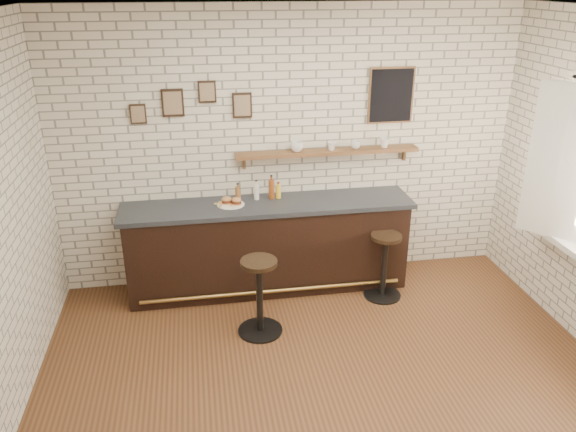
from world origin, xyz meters
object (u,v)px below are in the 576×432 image
object	(u,v)px
shelf_cup_b	(332,146)
ciabatta_sandwich	(232,201)
bitters_bottle_amber	(271,189)
shelf_cup_a	(297,147)
bitters_bottle_white	(257,192)
shelf_cup_c	(356,145)
bar_stool_left	(260,294)
shelf_cup_d	(385,143)
bar_stool_right	(384,264)
condiment_bottle_yellow	(278,191)
bitters_bottle_brown	(238,194)
sandwich_plate	(231,204)
bar_counter	(268,246)

from	to	relation	value
shelf_cup_b	ciabatta_sandwich	bearing A→B (deg)	113.96
bitters_bottle_amber	shelf_cup_a	bearing A→B (deg)	13.43
bitters_bottle_white	shelf_cup_c	world-z (taller)	shelf_cup_c
bar_stool_left	shelf_cup_d	xyz separation A→B (m)	(1.53, 1.06, 1.13)
shelf_cup_b	bar_stool_right	bearing A→B (deg)	-128.14
bitters_bottle_amber	bar_stool_right	xyz separation A→B (m)	(1.14, -0.54, -0.73)
shelf_cup_c	shelf_cup_d	bearing A→B (deg)	-77.98
shelf_cup_a	condiment_bottle_yellow	bearing A→B (deg)	158.48
bitters_bottle_brown	bar_stool_right	xyz separation A→B (m)	(1.50, -0.54, -0.70)
ciabatta_sandwich	shelf_cup_d	size ratio (longest dim) A/B	2.09
sandwich_plate	shelf_cup_d	distance (m)	1.80
bitters_bottle_brown	bitters_bottle_amber	world-z (taller)	bitters_bottle_amber
bitters_bottle_brown	shelf_cup_c	world-z (taller)	shelf_cup_c
bitters_bottle_amber	shelf_cup_b	bearing A→B (deg)	5.88
shelf_cup_c	shelf_cup_d	distance (m)	0.33
sandwich_plate	ciabatta_sandwich	distance (m)	0.04
sandwich_plate	shelf_cup_d	world-z (taller)	shelf_cup_d
bitters_bottle_amber	shelf_cup_d	xyz separation A→B (m)	(1.26, 0.07, 0.43)
bar_stool_right	shelf_cup_d	size ratio (longest dim) A/B	6.68
shelf_cup_b	bar_stool_left	bearing A→B (deg)	152.95
bar_stool_right	shelf_cup_c	size ratio (longest dim) A/B	6.73
shelf_cup_c	bar_stool_left	bearing A→B (deg)	143.38
ciabatta_sandwich	bar_stool_right	xyz separation A→B (m)	(1.58, -0.42, -0.66)
bitters_bottle_amber	bar_counter	bearing A→B (deg)	-114.26
sandwich_plate	shelf_cup_a	size ratio (longest dim) A/B	2.07
bitters_bottle_brown	bitters_bottle_white	size ratio (longest dim) A/B	0.89
bar_counter	bitters_bottle_white	bearing A→B (deg)	127.91
sandwich_plate	ciabatta_sandwich	xyz separation A→B (m)	(0.01, 0.00, 0.04)
shelf_cup_a	bar_stool_left	bearing A→B (deg)	-156.98
bitters_bottle_white	bar_stool_left	distance (m)	1.20
bar_stool_left	bar_stool_right	bearing A→B (deg)	17.71
shelf_cup_a	shelf_cup_d	xyz separation A→B (m)	(0.97, 0.00, -0.00)
bar_stool_right	shelf_cup_b	distance (m)	1.39
shelf_cup_a	sandwich_plate	bearing A→B (deg)	154.85
bitters_bottle_white	shelf_cup_c	size ratio (longest dim) A/B	2.00
bitters_bottle_white	condiment_bottle_yellow	size ratio (longest dim) A/B	1.21
shelf_cup_c	ciabatta_sandwich	bearing A→B (deg)	109.77
bar_stool_right	shelf_cup_c	distance (m)	1.32
bitters_bottle_brown	bitters_bottle_amber	bearing A→B (deg)	0.00
bar_stool_right	bar_stool_left	bearing A→B (deg)	-162.29
bar_counter	shelf_cup_b	world-z (taller)	shelf_cup_b
bitters_bottle_white	shelf_cup_b	bearing A→B (deg)	4.74
bitters_bottle_brown	ciabatta_sandwich	bearing A→B (deg)	-123.52
bitters_bottle_amber	shelf_cup_b	xyz separation A→B (m)	(0.67, 0.07, 0.43)
bitters_bottle_amber	shelf_cup_c	distance (m)	1.03
sandwich_plate	shelf_cup_d	size ratio (longest dim) A/B	2.55
bar_counter	ciabatta_sandwich	xyz separation A→B (m)	(-0.38, 0.01, 0.55)
condiment_bottle_yellow	shelf_cup_d	world-z (taller)	shelf_cup_d
bitters_bottle_brown	condiment_bottle_yellow	world-z (taller)	bitters_bottle_brown
ciabatta_sandwich	bitters_bottle_white	xyz separation A→B (m)	(0.28, 0.12, 0.04)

